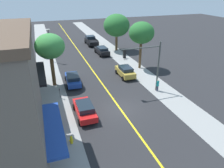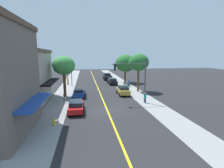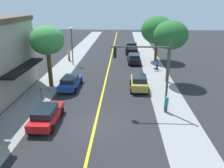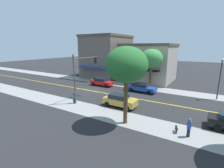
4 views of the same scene
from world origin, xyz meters
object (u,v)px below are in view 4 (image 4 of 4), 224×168
at_px(street_tree_right_corner, 151,59).
at_px(red_sedan_left_curb, 102,82).
at_px(gold_sedan_right_curb, 120,100).
at_px(fire_hydrant, 92,80).
at_px(pedestrian_teal_shirt, 74,97).
at_px(traffic_light_mast, 82,70).
at_px(pedestrian_blue_shirt, 189,127).
at_px(parking_meter, 128,82).
at_px(street_lamp, 220,74).
at_px(street_tree_left_far, 126,65).
at_px(small_dog, 176,129).
at_px(blue_sedan_left_curb, 142,87).

height_order(street_tree_right_corner, red_sedan_left_curb, street_tree_right_corner).
relative_size(red_sedan_left_curb, gold_sedan_right_curb, 1.06).
bearing_deg(fire_hydrant, pedestrian_teal_shirt, 27.70).
height_order(traffic_light_mast, red_sedan_left_curb, traffic_light_mast).
bearing_deg(pedestrian_blue_shirt, pedestrian_teal_shirt, -22.33).
bearing_deg(red_sedan_left_curb, fire_hydrant, 152.18).
bearing_deg(red_sedan_left_curb, parking_meter, 23.40).
bearing_deg(fire_hydrant, street_tree_right_corner, 91.28).
bearing_deg(street_lamp, pedestrian_teal_shirt, -53.95).
bearing_deg(pedestrian_teal_shirt, street_tree_left_far, 79.00).
relative_size(fire_hydrant, traffic_light_mast, 0.11).
bearing_deg(traffic_light_mast, pedestrian_teal_shirt, 171.23).
height_order(gold_sedan_right_curb, pedestrian_teal_shirt, pedestrian_teal_shirt).
xyz_separation_m(street_tree_right_corner, parking_meter, (0.29, -4.18, -4.48)).
bearing_deg(small_dog, street_lamp, -29.79).
xyz_separation_m(red_sedan_left_curb, pedestrian_blue_shirt, (11.25, 16.71, 0.11)).
bearing_deg(pedestrian_blue_shirt, street_tree_right_corner, -77.81).
xyz_separation_m(street_tree_left_far, street_lamp, (-13.57, 7.98, -2.11)).
xyz_separation_m(blue_sedan_left_curb, gold_sedan_right_curb, (7.89, 0.13, 0.07)).
bearing_deg(pedestrian_teal_shirt, fire_hydrant, -152.76).
bearing_deg(fire_hydrant, parking_meter, 89.95).
relative_size(red_sedan_left_curb, pedestrian_teal_shirt, 2.80).
distance_m(pedestrian_blue_shirt, pedestrian_teal_shirt, 14.24).
xyz_separation_m(parking_meter, pedestrian_teal_shirt, (12.17, -2.16, -0.05)).
bearing_deg(traffic_light_mast, red_sedan_left_curb, 17.86).
bearing_deg(pedestrian_teal_shirt, blue_sedan_left_curb, 149.72).
xyz_separation_m(street_tree_left_far, traffic_light_mast, (-3.16, -8.25, -1.50)).
xyz_separation_m(street_tree_left_far, small_dog, (-0.72, 4.71, -5.42)).
bearing_deg(gold_sedan_right_curb, red_sedan_left_curb, 136.53).
bearing_deg(gold_sedan_right_curb, street_tree_left_far, -53.94).
relative_size(street_lamp, gold_sedan_right_curb, 1.38).
distance_m(parking_meter, street_lamp, 14.58).
bearing_deg(traffic_light_mast, street_tree_right_corner, -29.27).
height_order(street_lamp, red_sedan_left_curb, street_lamp).
relative_size(red_sedan_left_curb, small_dog, 6.17).
distance_m(gold_sedan_right_curb, pedestrian_blue_shirt, 8.94).
bearing_deg(traffic_light_mast, pedestrian_blue_shirt, -100.90).
xyz_separation_m(fire_hydrant, street_lamp, (0.19, 22.86, 3.30)).
distance_m(street_tree_right_corner, pedestrian_teal_shirt, 14.70).
bearing_deg(pedestrian_blue_shirt, street_tree_left_far, -13.14).
distance_m(traffic_light_mast, blue_sedan_left_curb, 10.64).
height_order(pedestrian_blue_shirt, small_dog, pedestrian_blue_shirt).
xyz_separation_m(street_tree_right_corner, blue_sedan_left_curb, (2.48, -0.62, -4.61)).
relative_size(street_tree_right_corner, fire_hydrant, 9.47).
relative_size(parking_meter, red_sedan_left_curb, 0.30).
relative_size(parking_meter, street_lamp, 0.23).
height_order(parking_meter, pedestrian_teal_shirt, pedestrian_teal_shirt).
height_order(parking_meter, small_dog, parking_meter).
relative_size(blue_sedan_left_curb, pedestrian_teal_shirt, 2.99).
xyz_separation_m(parking_meter, traffic_light_mast, (10.59, -1.92, 3.39)).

